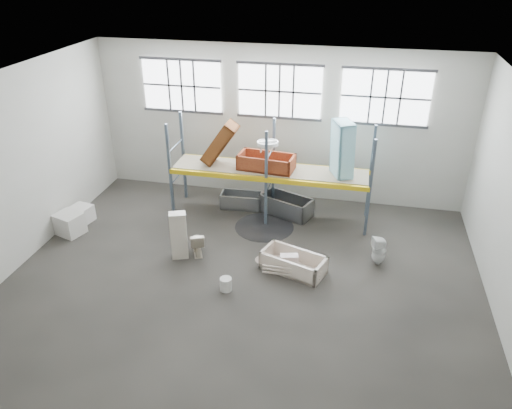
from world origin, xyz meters
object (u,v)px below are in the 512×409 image
(bucket, at_px, (226,284))
(toilet_white, at_px, (379,251))
(steel_tub_right, at_px, (286,205))
(carton_near, at_px, (69,224))
(steel_tub_left, at_px, (241,200))
(rust_tub_flat, at_px, (266,162))
(blue_tub_upright, at_px, (342,150))
(bathtub_beige, at_px, (293,262))
(toilet_beige, at_px, (197,243))
(cistern_tall, at_px, (179,235))

(bucket, bearing_deg, toilet_white, 28.22)
(steel_tub_right, bearing_deg, carton_near, -157.23)
(steel_tub_left, xyz_separation_m, rust_tub_flat, (0.88, -0.36, 1.58))
(steel_tub_left, relative_size, bucket, 3.86)
(steel_tub_right, bearing_deg, blue_tub_upright, -6.27)
(bathtub_beige, relative_size, carton_near, 2.22)
(steel_tub_left, distance_m, rust_tub_flat, 1.84)
(bathtub_beige, bearing_deg, carton_near, -164.77)
(toilet_beige, bearing_deg, rust_tub_flat, -142.34)
(toilet_beige, relative_size, toilet_white, 0.86)
(bathtub_beige, height_order, steel_tub_left, bathtub_beige)
(carton_near, bearing_deg, bucket, -17.45)
(steel_tub_left, bearing_deg, toilet_white, -28.40)
(toilet_white, xyz_separation_m, bucket, (-3.70, -1.98, -0.23))
(toilet_white, distance_m, bucket, 4.20)
(toilet_white, relative_size, blue_tub_upright, 0.48)
(carton_near, bearing_deg, bathtub_beige, -3.96)
(cistern_tall, distance_m, steel_tub_right, 3.93)
(toilet_beige, height_order, steel_tub_right, toilet_beige)
(bathtub_beige, height_order, steel_tub_right, steel_tub_right)
(toilet_beige, xyz_separation_m, steel_tub_left, (0.55, 2.93, -0.10))
(bathtub_beige, relative_size, steel_tub_right, 1.02)
(cistern_tall, xyz_separation_m, steel_tub_left, (0.95, 3.19, -0.44))
(rust_tub_flat, distance_m, blue_tub_upright, 2.30)
(toilet_beige, relative_size, steel_tub_left, 0.52)
(steel_tub_right, bearing_deg, toilet_white, -37.76)
(steel_tub_left, bearing_deg, cistern_tall, -106.63)
(cistern_tall, relative_size, bucket, 3.97)
(toilet_white, xyz_separation_m, carton_near, (-8.95, -0.33, -0.08))
(toilet_beige, bearing_deg, carton_near, -26.56)
(rust_tub_flat, bearing_deg, bathtub_beige, -65.20)
(rust_tub_flat, bearing_deg, toilet_white, -29.87)
(cistern_tall, relative_size, carton_near, 1.82)
(cistern_tall, bearing_deg, steel_tub_left, 53.65)
(toilet_beige, bearing_deg, steel_tub_right, -149.55)
(toilet_white, bearing_deg, steel_tub_left, -137.53)
(cistern_tall, distance_m, rust_tub_flat, 3.56)
(rust_tub_flat, relative_size, bucket, 4.86)
(cistern_tall, xyz_separation_m, rust_tub_flat, (1.83, 2.83, 1.14))
(steel_tub_left, height_order, steel_tub_right, steel_tub_right)
(rust_tub_flat, height_order, carton_near, rust_tub_flat)
(toilet_white, relative_size, carton_near, 1.08)
(steel_tub_right, bearing_deg, bathtub_beige, -77.37)
(blue_tub_upright, xyz_separation_m, carton_near, (-7.69, -2.38, -2.07))
(cistern_tall, bearing_deg, carton_near, 152.54)
(cistern_tall, distance_m, bucket, 2.05)
(toilet_white, bearing_deg, cistern_tall, -100.27)
(steel_tub_right, distance_m, carton_near, 6.60)
(toilet_beige, distance_m, blue_tub_upright, 4.94)
(toilet_white, distance_m, carton_near, 8.96)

